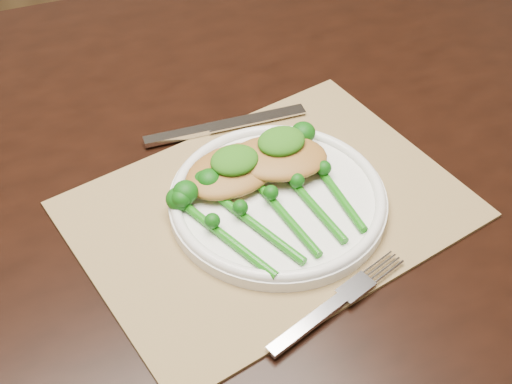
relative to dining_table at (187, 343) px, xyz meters
name	(u,v)px	position (x,y,z in m)	size (l,w,h in m)	color
dining_table	(187,343)	(0.00, 0.00, 0.00)	(1.68, 1.05, 0.75)	black
placemat	(269,209)	(0.08, -0.11, 0.37)	(0.43, 0.31, 0.00)	olive
dinner_plate	(278,199)	(0.09, -0.12, 0.39)	(0.25, 0.25, 0.02)	white
knife	(210,128)	(0.08, 0.04, 0.38)	(0.21, 0.05, 0.01)	silver
fork	(346,296)	(0.10, -0.26, 0.38)	(0.18, 0.06, 0.01)	silver
chicken_fillet_left	(233,170)	(0.06, -0.06, 0.40)	(0.12, 0.08, 0.02)	#A97231
chicken_fillet_right	(278,158)	(0.12, -0.07, 0.41)	(0.11, 0.08, 0.02)	#A97231
pesto_dollop_left	(234,160)	(0.06, -0.06, 0.42)	(0.06, 0.05, 0.02)	#174E0B
pesto_dollop_right	(281,141)	(0.12, -0.06, 0.42)	(0.06, 0.05, 0.02)	#174E0B
broccolini_bundle	(281,211)	(0.08, -0.14, 0.40)	(0.19, 0.20, 0.04)	#14640D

